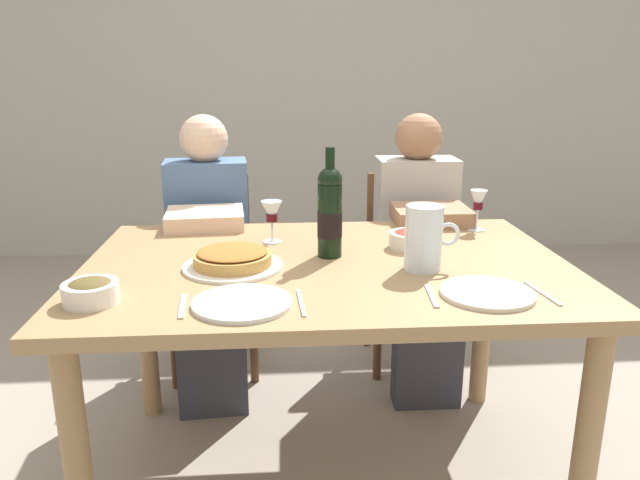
{
  "coord_description": "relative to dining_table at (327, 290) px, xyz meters",
  "views": [
    {
      "loc": [
        -0.15,
        -1.76,
        1.34
      ],
      "look_at": [
        -0.02,
        0.07,
        0.81
      ],
      "focal_mm": 33.55,
      "sensor_mm": 36.0,
      "label": 1
    }
  ],
  "objects": [
    {
      "name": "baked_tart",
      "position": [
        -0.29,
        -0.03,
        0.12
      ],
      "size": [
        0.3,
        0.3,
        0.06
      ],
      "color": "white",
      "rests_on": "dining_table"
    },
    {
      "name": "dining_table",
      "position": [
        0.0,
        0.0,
        0.0
      ],
      "size": [
        1.5,
        1.0,
        0.76
      ],
      "color": "#9E7A51",
      "rests_on": "ground"
    },
    {
      "name": "wine_glass_left_diner",
      "position": [
        -0.17,
        0.23,
        0.2
      ],
      "size": [
        0.07,
        0.07,
        0.15
      ],
      "color": "silver",
      "rests_on": "dining_table"
    },
    {
      "name": "wine_bottle",
      "position": [
        0.01,
        0.06,
        0.24
      ],
      "size": [
        0.08,
        0.08,
        0.35
      ],
      "color": "black",
      "rests_on": "dining_table"
    },
    {
      "name": "chair_right",
      "position": [
        0.45,
        0.87,
        -0.17
      ],
      "size": [
        0.41,
        0.41,
        0.87
      ],
      "rotation": [
        0.0,
        0.0,
        3.13
      ],
      "color": "brown",
      "rests_on": "ground"
    },
    {
      "name": "fork_left_setting",
      "position": [
        -0.39,
        -0.33,
        0.09
      ],
      "size": [
        0.03,
        0.16,
        0.0
      ],
      "primitive_type": "cube",
      "rotation": [
        0.0,
        0.0,
        1.67
      ],
      "color": "silver",
      "rests_on": "dining_table"
    },
    {
      "name": "dinner_plate_left_setting",
      "position": [
        -0.24,
        -0.33,
        0.1
      ],
      "size": [
        0.26,
        0.26,
        0.01
      ],
      "primitive_type": "cylinder",
      "color": "silver",
      "rests_on": "dining_table"
    },
    {
      "name": "spoon_right_setting",
      "position": [
        0.25,
        -0.31,
        0.09
      ],
      "size": [
        0.03,
        0.16,
        0.0
      ],
      "primitive_type": "cube",
      "rotation": [
        0.0,
        0.0,
        1.49
      ],
      "color": "silver",
      "rests_on": "dining_table"
    },
    {
      "name": "dinner_plate_right_setting",
      "position": [
        0.4,
        -0.31,
        0.1
      ],
      "size": [
        0.25,
        0.25,
        0.01
      ],
      "primitive_type": "cylinder",
      "color": "silver",
      "rests_on": "dining_table"
    },
    {
      "name": "water_pitcher",
      "position": [
        0.28,
        -0.09,
        0.18
      ],
      "size": [
        0.16,
        0.11,
        0.2
      ],
      "color": "silver",
      "rests_on": "dining_table"
    },
    {
      "name": "diner_right",
      "position": [
        0.45,
        0.64,
        -0.05
      ],
      "size": [
        0.34,
        0.5,
        1.16
      ],
      "rotation": [
        0.0,
        0.0,
        3.13
      ],
      "color": "#B7B2A8",
      "rests_on": "ground"
    },
    {
      "name": "knife_right_setting",
      "position": [
        0.55,
        -0.31,
        0.09
      ],
      "size": [
        0.03,
        0.18,
        0.0
      ],
      "primitive_type": "cube",
      "rotation": [
        0.0,
        0.0,
        1.68
      ],
      "color": "silver",
      "rests_on": "dining_table"
    },
    {
      "name": "chair_left",
      "position": [
        -0.46,
        0.87,
        -0.17
      ],
      "size": [
        0.43,
        0.43,
        0.87
      ],
      "rotation": [
        0.0,
        0.0,
        3.22
      ],
      "color": "brown",
      "rests_on": "ground"
    },
    {
      "name": "diner_left",
      "position": [
        -0.44,
        0.64,
        -0.05
      ],
      "size": [
        0.36,
        0.52,
        1.16
      ],
      "rotation": [
        0.0,
        0.0,
        3.22
      ],
      "color": "#4C6B93",
      "rests_on": "ground"
    },
    {
      "name": "olive_bowl",
      "position": [
        -0.63,
        -0.29,
        0.13
      ],
      "size": [
        0.14,
        0.14,
        0.06
      ],
      "color": "white",
      "rests_on": "dining_table"
    },
    {
      "name": "ground_plane",
      "position": [
        0.0,
        0.0,
        -0.67
      ],
      "size": [
        8.0,
        8.0,
        0.0
      ],
      "primitive_type": "plane",
      "color": "gray"
    },
    {
      "name": "salad_bowl",
      "position": [
        0.29,
        0.14,
        0.13
      ],
      "size": [
        0.14,
        0.14,
        0.06
      ],
      "color": "silver",
      "rests_on": "dining_table"
    },
    {
      "name": "wine_glass_right_diner",
      "position": [
        0.59,
        0.34,
        0.2
      ],
      "size": [
        0.06,
        0.06,
        0.15
      ],
      "color": "silver",
      "rests_on": "dining_table"
    },
    {
      "name": "knife_left_setting",
      "position": [
        -0.09,
        -0.33,
        0.09
      ],
      "size": [
        0.02,
        0.18,
        0.0
      ],
      "primitive_type": "cube",
      "rotation": [
        0.0,
        0.0,
        1.62
      ],
      "color": "silver",
      "rests_on": "dining_table"
    },
    {
      "name": "back_wall",
      "position": [
        0.0,
        2.66,
        0.73
      ],
      "size": [
        8.0,
        0.1,
        2.8
      ],
      "primitive_type": "cube",
      "color": "#B2ADA3",
      "rests_on": "ground"
    }
  ]
}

